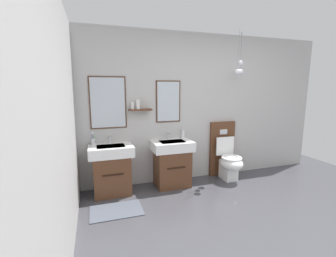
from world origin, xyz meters
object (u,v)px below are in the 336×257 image
vanity_sink_right (172,162)px  toothbrush_cup (93,141)px  toilet (226,157)px  soap_dispenser (183,134)px  vanity_sink_left (112,168)px

vanity_sink_right → toothbrush_cup: (-1.22, 0.16, 0.41)m
toilet → soap_dispenser: size_ratio=5.97×
toothbrush_cup → soap_dispenser: size_ratio=1.19×
vanity_sink_right → toothbrush_cup: 1.30m
vanity_sink_left → toothbrush_cup: toothbrush_cup is taller
vanity_sink_left → soap_dispenser: 1.31m
vanity_sink_right → soap_dispenser: bearing=33.2°
toilet → soap_dispenser: 0.91m
toilet → toothbrush_cup: bearing=175.9°
toothbrush_cup → soap_dispenser: 1.48m
toothbrush_cup → soap_dispenser: toothbrush_cup is taller
vanity_sink_left → soap_dispenser: (1.23, 0.17, 0.43)m
vanity_sink_left → soap_dispenser: soap_dispenser is taller
toilet → toothbrush_cup: size_ratio=5.02×
vanity_sink_right → toilet: (1.03, -0.00, -0.02)m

